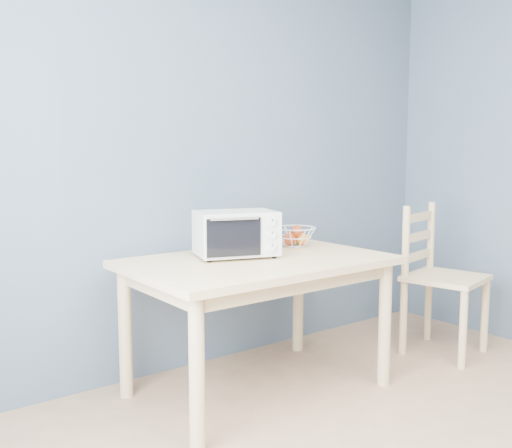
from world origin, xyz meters
TOP-DOWN VIEW (x-y plane):
  - dining_table at (0.04, 1.68)m, footprint 1.40×0.90m
  - toaster_oven at (-0.05, 1.79)m, footprint 0.50×0.41m
  - fruit_basket at (0.46, 1.87)m, footprint 0.30×0.30m
  - dining_chair at (1.38, 1.47)m, footprint 0.55×0.55m

SIDE VIEW (x-z plane):
  - dining_chair at x=1.38m, z-range -0.01..0.98m
  - dining_table at x=0.04m, z-range 0.27..1.02m
  - fruit_basket at x=0.46m, z-range 0.75..0.88m
  - toaster_oven at x=-0.05m, z-range 0.76..1.01m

